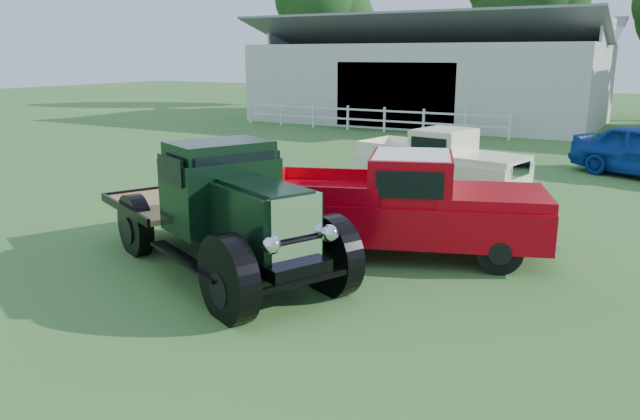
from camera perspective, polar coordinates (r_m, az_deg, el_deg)
The scene contains 8 objects.
ground at distance 10.26m, azimuth -4.34°, elevation -6.98°, with size 120.00×120.00×0.00m, color #356C2C.
shed_left at distance 36.11m, azimuth 9.99°, elevation 12.45°, with size 18.80×10.20×5.60m, color #ACACAC, non-canonical shape.
fence_rail at distance 31.11m, azimuth 4.22°, elevation 8.34°, with size 14.20×0.16×1.20m, color white, non-canonical shape.
tree_a at distance 47.16m, azimuth 0.09°, elevation 15.96°, with size 6.30×6.30×10.50m, color #173A1A, non-canonical shape.
tree_b at distance 42.99m, azimuth 17.92°, elevation 16.16°, with size 6.90×6.90×11.50m, color #173A1A, non-canonical shape.
vintage_flatbed at distance 10.91m, azimuth -9.25°, elevation 0.38°, with size 5.72×2.26×2.26m, color black, non-canonical shape.
red_pickup at distance 11.72m, azimuth 7.74°, elevation 0.56°, with size 5.31×2.04×1.94m, color #BF0311, non-canonical shape.
white_pickup at distance 17.12m, azimuth 10.89°, elevation 4.33°, with size 4.69×1.82×1.72m, color #F2F0C5, non-canonical shape.
Camera 1 is at (5.43, -7.90, 3.68)m, focal length 35.00 mm.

